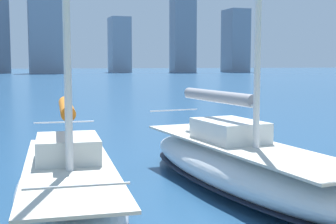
{
  "coord_description": "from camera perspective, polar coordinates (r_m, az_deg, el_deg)",
  "views": [
    {
      "loc": [
        3.54,
        4.08,
        3.39
      ],
      "look_at": [
        -0.2,
        -6.66,
        2.2
      ],
      "focal_mm": 50.0,
      "sensor_mm": 36.0,
      "label": 1
    }
  ],
  "objects": [
    {
      "name": "sailboat_grey",
      "position": [
        12.68,
        8.68,
        -6.19
      ],
      "size": [
        3.12,
        9.67,
        12.06
      ],
      "color": "silver",
      "rests_on": "ground"
    },
    {
      "name": "sailboat_orange",
      "position": [
        10.85,
        -11.95,
        -8.51
      ],
      "size": [
        3.13,
        8.5,
        13.1
      ],
      "color": "silver",
      "rests_on": "ground"
    }
  ]
}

